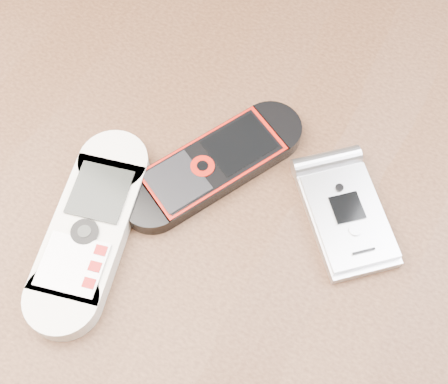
{
  "coord_description": "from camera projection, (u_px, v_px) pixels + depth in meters",
  "views": [
    {
      "loc": [
        0.11,
        -0.19,
        1.2
      ],
      "look_at": [
        0.01,
        0.0,
        0.76
      ],
      "focal_mm": 50.0,
      "sensor_mm": 36.0,
      "label": 1
    }
  ],
  "objects": [
    {
      "name": "nokia_black_red",
      "position": [
        213.0,
        165.0,
        0.51
      ],
      "size": [
        0.12,
        0.17,
        0.02
      ],
      "primitive_type": "cube",
      "rotation": [
        0.0,
        0.0,
        -0.48
      ],
      "color": "black",
      "rests_on": "table"
    },
    {
      "name": "nokia_white",
      "position": [
        90.0,
        229.0,
        0.48
      ],
      "size": [
        0.1,
        0.18,
        0.02
      ],
      "primitive_type": "cube",
      "rotation": [
        0.0,
        0.0,
        0.25
      ],
      "color": "white",
      "rests_on": "table"
    },
    {
      "name": "motorola_razr",
      "position": [
        347.0,
        215.0,
        0.49
      ],
      "size": [
        0.12,
        0.12,
        0.02
      ],
      "primitive_type": "cube",
      "rotation": [
        0.0,
        0.0,
        0.74
      ],
      "color": "silver",
      "rests_on": "table"
    },
    {
      "name": "ground",
      "position": [
        222.0,
        371.0,
        1.17
      ],
      "size": [
        4.0,
        4.0,
        0.0
      ],
      "primitive_type": "plane",
      "color": "#472B19",
      "rests_on": "ground"
    },
    {
      "name": "table",
      "position": [
        219.0,
        244.0,
        0.6
      ],
      "size": [
        1.2,
        0.8,
        0.75
      ],
      "color": "black",
      "rests_on": "ground"
    }
  ]
}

